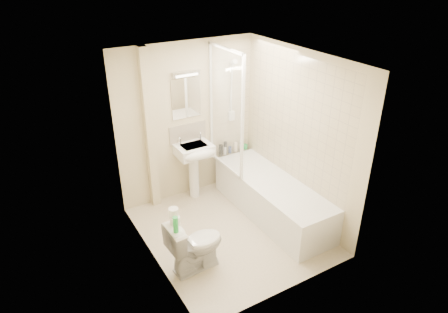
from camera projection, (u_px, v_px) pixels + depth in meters
floor at (230, 231)px, 5.56m from camera, size 2.50×2.50×0.00m
wall_back at (187, 122)px, 5.97m from camera, size 2.20×0.02×2.40m
wall_left at (147, 177)px, 4.51m from camera, size 0.02×2.50×2.40m
wall_right at (298, 136)px, 5.51m from camera, size 0.02×2.50×2.40m
ceiling at (231, 59)px, 4.47m from camera, size 2.20×2.50×0.02m
tile_back at (230, 100)px, 6.20m from camera, size 0.70×0.01×1.75m
tile_right at (296, 120)px, 5.44m from camera, size 0.01×2.10×1.75m
pipe_boxing at (149, 132)px, 5.65m from camera, size 0.12×0.12×2.40m
splashback at (188, 133)px, 6.04m from camera, size 0.60×0.02×0.30m
mirror at (186, 98)px, 5.79m from camera, size 0.46×0.01×0.60m
strip_light at (186, 73)px, 5.60m from camera, size 0.42×0.07×0.07m
bathtub at (272, 197)px, 5.81m from camera, size 0.70×2.10×0.55m
shower_screen at (226, 111)px, 5.69m from camera, size 0.04×0.92×1.80m
shower_fixture at (232, 93)px, 6.11m from camera, size 0.10×0.16×0.99m
pedestal_sink at (195, 157)px, 6.00m from camera, size 0.53×0.49×1.03m
bottle_black_a at (221, 150)px, 6.39m from camera, size 0.06×0.06×0.18m
bottle_white_a at (225, 150)px, 6.44m from camera, size 0.06×0.06×0.13m
bottle_black_b at (225, 148)px, 6.43m from camera, size 0.06×0.06×0.21m
bottle_blue at (230, 150)px, 6.49m from camera, size 0.05×0.05×0.11m
bottle_cream at (236, 147)px, 6.53m from camera, size 0.06×0.06×0.16m
bottle_white_b at (241, 146)px, 6.57m from camera, size 0.05×0.05×0.16m
bottle_green at (245, 147)px, 6.63m from camera, size 0.07×0.07×0.08m
toilet at (195, 244)px, 4.77m from camera, size 0.46×0.73×0.70m
toilet_roll_lower at (175, 220)px, 4.54m from camera, size 0.12×0.12×0.09m
toilet_roll_upper at (173, 212)px, 4.52m from camera, size 0.11×0.11×0.10m
green_bottle at (176, 225)px, 4.38m from camera, size 0.06×0.06×0.20m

